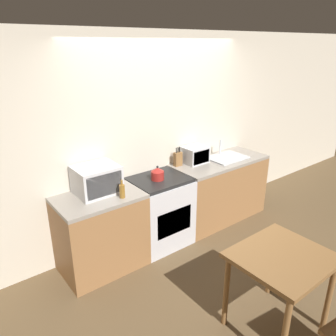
# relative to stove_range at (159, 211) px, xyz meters

# --- Properties ---
(ground_plane) EXTENTS (16.00, 16.00, 0.00)m
(ground_plane) POSITION_rel_stove_range_xyz_m (0.25, -0.61, -0.45)
(ground_plane) COLOR brown
(wall_back) EXTENTS (10.00, 0.06, 2.60)m
(wall_back) POSITION_rel_stove_range_xyz_m (0.25, 0.34, 0.85)
(wall_back) COLOR beige
(wall_back) RESTS_ON ground_plane
(counter_left_run) EXTENTS (0.93, 0.62, 0.90)m
(counter_left_run) POSITION_rel_stove_range_xyz_m (-0.82, 0.00, 0.00)
(counter_left_run) COLOR olive
(counter_left_run) RESTS_ON ground_plane
(counter_right_run) EXTENTS (1.44, 0.62, 0.90)m
(counter_right_run) POSITION_rel_stove_range_xyz_m (1.07, 0.00, 0.00)
(counter_right_run) COLOR olive
(counter_right_run) RESTS_ON ground_plane
(stove_range) EXTENTS (0.71, 0.62, 0.90)m
(stove_range) POSITION_rel_stove_range_xyz_m (0.00, 0.00, 0.00)
(stove_range) COLOR silver
(stove_range) RESTS_ON ground_plane
(kettle) EXTENTS (0.16, 0.16, 0.18)m
(kettle) POSITION_rel_stove_range_xyz_m (-0.04, -0.02, 0.53)
(kettle) COLOR maroon
(kettle) RESTS_ON stove_range
(microwave) EXTENTS (0.46, 0.39, 0.31)m
(microwave) POSITION_rel_stove_range_xyz_m (-0.77, 0.09, 0.61)
(microwave) COLOR silver
(microwave) RESTS_ON counter_left_run
(bottle) EXTENTS (0.06, 0.06, 0.20)m
(bottle) POSITION_rel_stove_range_xyz_m (-0.62, -0.19, 0.53)
(bottle) COLOR olive
(bottle) RESTS_ON counter_left_run
(knife_block) EXTENTS (0.11, 0.06, 0.26)m
(knife_block) POSITION_rel_stove_range_xyz_m (0.46, 0.20, 0.55)
(knife_block) COLOR brown
(knife_block) RESTS_ON counter_right_run
(toaster_oven) EXTENTS (0.32, 0.27, 0.23)m
(toaster_oven) POSITION_rel_stove_range_xyz_m (0.72, 0.15, 0.57)
(toaster_oven) COLOR silver
(toaster_oven) RESTS_ON counter_right_run
(sink_basin) EXTENTS (0.55, 0.40, 0.24)m
(sink_basin) POSITION_rel_stove_range_xyz_m (1.21, 0.01, 0.47)
(sink_basin) COLOR silver
(sink_basin) RESTS_ON counter_right_run
(dining_table) EXTENTS (0.79, 0.72, 0.77)m
(dining_table) POSITION_rel_stove_range_xyz_m (0.01, -1.74, 0.21)
(dining_table) COLOR brown
(dining_table) RESTS_ON ground_plane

